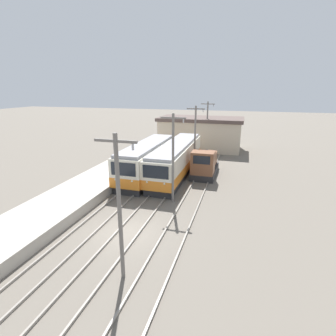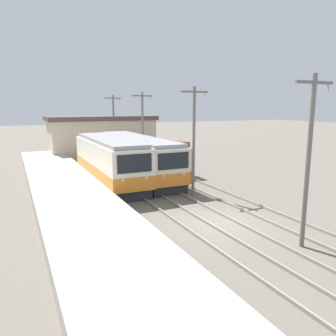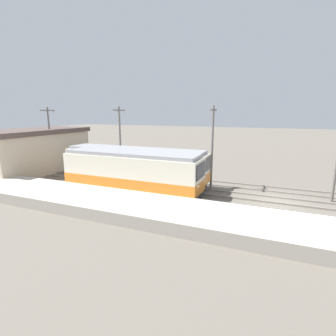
% 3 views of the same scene
% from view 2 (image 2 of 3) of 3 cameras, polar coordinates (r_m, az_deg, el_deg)
% --- Properties ---
extents(ground_plane, '(200.00, 200.00, 0.00)m').
position_cam_2_polar(ground_plane, '(17.44, 8.60, -9.51)').
color(ground_plane, '#665E54').
extents(platform_left, '(4.50, 54.00, 0.83)m').
position_cam_2_polar(platform_left, '(14.91, -12.12, -11.50)').
color(platform_left, '#ADA599').
rests_on(platform_left, ground).
extents(track_left, '(1.54, 60.00, 0.14)m').
position_cam_2_polar(track_left, '(16.18, 0.81, -10.75)').
color(track_left, gray).
rests_on(track_left, ground).
extents(track_center, '(1.54, 60.00, 0.14)m').
position_cam_2_polar(track_center, '(17.53, 9.15, -9.18)').
color(track_center, gray).
rests_on(track_center, ground).
extents(track_right, '(1.54, 60.00, 0.14)m').
position_cam_2_polar(track_right, '(19.31, 16.57, -7.60)').
color(track_right, gray).
rests_on(track_right, ground).
extents(commuter_train_left, '(2.84, 11.87, 3.58)m').
position_cam_2_polar(commuter_train_left, '(25.93, -10.19, 0.94)').
color(commuter_train_left, '#28282B').
rests_on(commuter_train_left, ground).
extents(commuter_train_center, '(2.84, 14.06, 3.47)m').
position_cam_2_polar(commuter_train_center, '(28.04, -5.40, 1.69)').
color(commuter_train_center, '#28282B').
rests_on(commuter_train_center, ground).
extents(shunting_locomotive, '(2.40, 5.63, 3.00)m').
position_cam_2_polar(shunting_locomotive, '(29.84, -0.41, 1.48)').
color(shunting_locomotive, '#28282B').
rests_on(shunting_locomotive, ground).
extents(catenary_mast_near, '(2.00, 0.20, 7.27)m').
position_cam_2_polar(catenary_mast_near, '(14.70, 23.30, 1.88)').
color(catenary_mast_near, slate).
rests_on(catenary_mast_near, ground).
extents(catenary_mast_mid, '(2.00, 0.20, 7.27)m').
position_cam_2_polar(catenary_mast_mid, '(22.06, 4.53, 5.39)').
color(catenary_mast_mid, slate).
rests_on(catenary_mast_mid, ground).
extents(catenary_mast_far, '(2.00, 0.20, 7.27)m').
position_cam_2_polar(catenary_mast_far, '(30.60, -4.42, 6.87)').
color(catenary_mast_far, slate).
rests_on(catenary_mast_far, ground).
extents(catenary_mast_distant, '(2.00, 0.20, 7.27)m').
position_cam_2_polar(catenary_mast_distant, '(39.57, -9.42, 7.62)').
color(catenary_mast_distant, slate).
rests_on(catenary_mast_distant, ground).
extents(station_building, '(12.60, 6.30, 4.85)m').
position_cam_2_polar(station_building, '(40.85, -11.55, 5.52)').
color(station_building, beige).
rests_on(station_building, ground).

